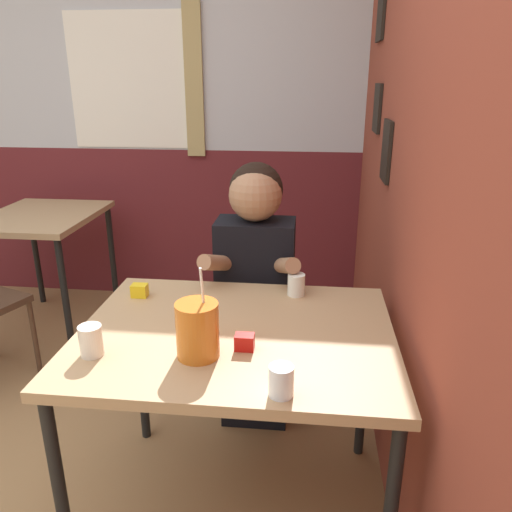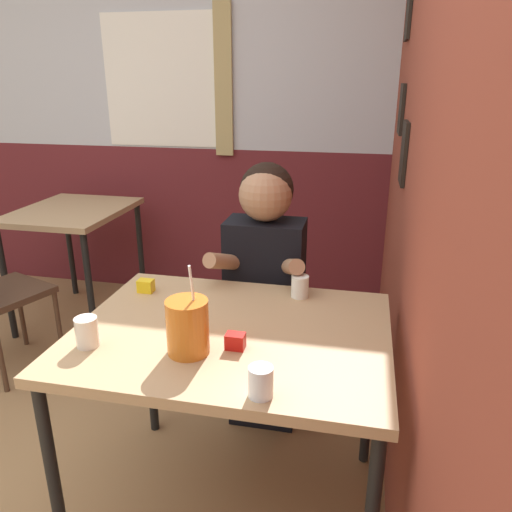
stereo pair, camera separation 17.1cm
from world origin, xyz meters
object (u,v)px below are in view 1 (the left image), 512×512
at_px(person_seated, 255,289).
at_px(cocktail_pitcher, 197,330).
at_px(background_table, 42,229).
at_px(main_table, 236,349).

xyz_separation_m(person_seated, cocktail_pitcher, (-0.09, -0.74, 0.18)).
bearing_deg(background_table, main_table, -43.63).
bearing_deg(main_table, background_table, 136.37).
xyz_separation_m(background_table, person_seated, (1.44, -0.80, -0.00)).
xyz_separation_m(main_table, cocktail_pitcher, (-0.09, -0.17, 0.16)).
height_order(background_table, person_seated, person_seated).
xyz_separation_m(background_table, cocktail_pitcher, (1.34, -1.54, 0.18)).
bearing_deg(cocktail_pitcher, main_table, 62.17).
xyz_separation_m(main_table, person_seated, (0.00, 0.57, -0.03)).
height_order(main_table, cocktail_pitcher, cocktail_pitcher).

